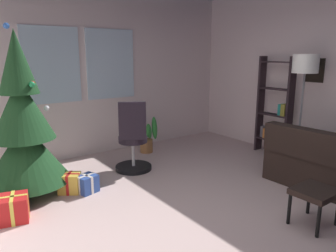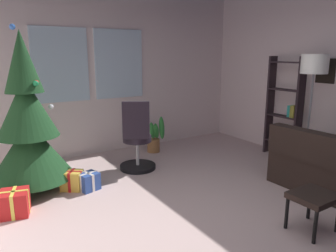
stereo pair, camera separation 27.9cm
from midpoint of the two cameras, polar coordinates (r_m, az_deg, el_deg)
ground_plane at (r=3.68m, az=8.98°, el=-16.80°), size 5.12×6.11×0.10m
wall_back_with_windows at (r=5.80m, az=-13.16°, el=9.42°), size 5.12×0.12×2.88m
footstool at (r=3.62m, az=22.96°, el=-11.34°), size 0.44×0.38×0.40m
holiday_tree at (r=4.36m, az=-26.28°, el=-0.63°), size 1.06×1.06×2.53m
gift_box_red at (r=3.95m, az=-28.00°, el=-13.00°), size 0.36×0.36×0.28m
gift_box_green at (r=4.27m, az=-29.70°, el=-12.20°), size 0.40×0.39×0.16m
gift_box_gold at (r=4.39m, az=-19.11°, el=-9.73°), size 0.33×0.32×0.26m
gift_box_blue at (r=4.33m, az=-16.21°, el=-10.00°), size 0.29×0.27×0.24m
office_chair at (r=4.84m, az=-7.98°, el=-3.22°), size 0.57×0.58×1.09m
bookshelf at (r=5.84m, az=17.40°, el=2.48°), size 0.18×0.64×1.72m
floor_lamp at (r=5.19m, az=22.04°, el=9.17°), size 0.38×0.38×1.76m
potted_plant at (r=5.80m, az=-5.00°, el=-2.29°), size 0.34×0.29×0.65m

